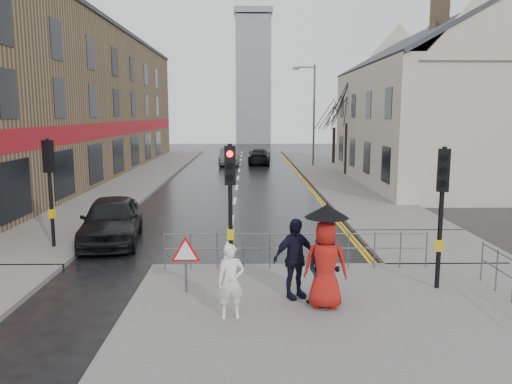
{
  "coord_description": "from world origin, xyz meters",
  "views": [
    {
      "loc": [
        0.64,
        -12.44,
        4.28
      ],
      "look_at": [
        0.94,
        4.65,
        1.6
      ],
      "focal_mm": 35.0,
      "sensor_mm": 36.0,
      "label": 1
    }
  ],
  "objects_px": {
    "pedestrian_d": "(294,258)",
    "car_parked": "(112,220)",
    "pedestrian_with_umbrella": "(326,254)",
    "pedestrian_b": "(323,271)",
    "pedestrian_a": "(231,281)",
    "car_mid": "(230,157)"
  },
  "relations": [
    {
      "from": "pedestrian_with_umbrella",
      "to": "car_mid",
      "type": "distance_m",
      "value": 31.77
    },
    {
      "from": "pedestrian_a",
      "to": "pedestrian_with_umbrella",
      "type": "bearing_deg",
      "value": 8.54
    },
    {
      "from": "pedestrian_a",
      "to": "pedestrian_d",
      "type": "distance_m",
      "value": 1.79
    },
    {
      "from": "pedestrian_d",
      "to": "car_mid",
      "type": "distance_m",
      "value": 31.13
    },
    {
      "from": "pedestrian_b",
      "to": "car_mid",
      "type": "bearing_deg",
      "value": 111.76
    },
    {
      "from": "pedestrian_a",
      "to": "pedestrian_with_umbrella",
      "type": "relative_size",
      "value": 0.68
    },
    {
      "from": "car_mid",
      "to": "car_parked",
      "type": "bearing_deg",
      "value": -95.11
    },
    {
      "from": "pedestrian_d",
      "to": "car_parked",
      "type": "distance_m",
      "value": 7.93
    },
    {
      "from": "pedestrian_b",
      "to": "pedestrian_with_umbrella",
      "type": "xyz_separation_m",
      "value": [
        0.03,
        -0.14,
        0.42
      ]
    },
    {
      "from": "pedestrian_d",
      "to": "pedestrian_a",
      "type": "bearing_deg",
      "value": -169.21
    },
    {
      "from": "pedestrian_d",
      "to": "pedestrian_with_umbrella",
      "type": "bearing_deg",
      "value": -70.76
    },
    {
      "from": "pedestrian_a",
      "to": "pedestrian_b",
      "type": "bearing_deg",
      "value": 12.45
    },
    {
      "from": "pedestrian_with_umbrella",
      "to": "pedestrian_d",
      "type": "distance_m",
      "value": 0.89
    },
    {
      "from": "pedestrian_b",
      "to": "pedestrian_with_umbrella",
      "type": "distance_m",
      "value": 0.44
    },
    {
      "from": "pedestrian_b",
      "to": "car_mid",
      "type": "distance_m",
      "value": 31.62
    },
    {
      "from": "pedestrian_b",
      "to": "car_mid",
      "type": "relative_size",
      "value": 0.35
    },
    {
      "from": "pedestrian_with_umbrella",
      "to": "car_parked",
      "type": "xyz_separation_m",
      "value": [
        -6.24,
        6.17,
        -0.55
      ]
    },
    {
      "from": "pedestrian_with_umbrella",
      "to": "car_parked",
      "type": "relative_size",
      "value": 0.5
    },
    {
      "from": "car_parked",
      "to": "pedestrian_d",
      "type": "bearing_deg",
      "value": -52.51
    },
    {
      "from": "pedestrian_with_umbrella",
      "to": "car_mid",
      "type": "xyz_separation_m",
      "value": [
        -3.17,
        31.6,
        -0.59
      ]
    },
    {
      "from": "pedestrian_with_umbrella",
      "to": "pedestrian_b",
      "type": "bearing_deg",
      "value": 100.08
    },
    {
      "from": "pedestrian_with_umbrella",
      "to": "car_mid",
      "type": "height_order",
      "value": "pedestrian_with_umbrella"
    }
  ]
}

